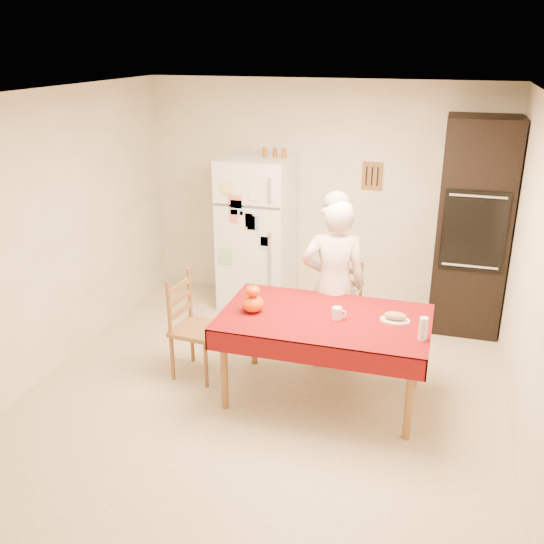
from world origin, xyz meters
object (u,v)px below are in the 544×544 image
at_px(chair_far, 337,305).
at_px(chair_left, 191,322).
at_px(coffee_mug, 337,313).
at_px(dining_table, 324,324).
at_px(seated_woman, 333,285).
at_px(oven_cabinet, 473,227).
at_px(wine_glass, 423,328).
at_px(pumpkin_lower, 253,304).
at_px(refrigerator, 257,233).
at_px(bread_plate, 395,320).

relative_size(chair_far, chair_left, 1.00).
relative_size(chair_left, coffee_mug, 9.50).
height_order(dining_table, seated_woman, seated_woman).
bearing_deg(oven_cabinet, wine_glass, -100.12).
bearing_deg(pumpkin_lower, chair_far, 58.02).
relative_size(dining_table, coffee_mug, 17.00).
height_order(oven_cabinet, chair_far, oven_cabinet).
relative_size(refrigerator, pumpkin_lower, 9.15).
relative_size(chair_left, wine_glass, 5.40).
xyz_separation_m(refrigerator, coffee_mug, (1.24, -1.76, -0.04)).
relative_size(dining_table, chair_far, 1.79).
bearing_deg(bread_plate, chair_far, 128.77).
bearing_deg(oven_cabinet, chair_far, -140.47).
bearing_deg(chair_left, bread_plate, -84.31).
xyz_separation_m(chair_left, wine_glass, (2.01, -0.25, 0.34)).
bearing_deg(chair_far, oven_cabinet, 58.47).
xyz_separation_m(refrigerator, chair_far, (1.10, -0.93, -0.34)).
height_order(refrigerator, wine_glass, refrigerator).
distance_m(pumpkin_lower, bread_plate, 1.16).
relative_size(seated_woman, coffee_mug, 16.13).
height_order(refrigerator, seated_woman, refrigerator).
bearing_deg(coffee_mug, seated_woman, 103.64).
relative_size(dining_table, pumpkin_lower, 9.15).
distance_m(dining_table, bread_plate, 0.57).
distance_m(dining_table, chair_left, 1.24).
bearing_deg(bread_plate, dining_table, -173.37).
xyz_separation_m(seated_woman, pumpkin_lower, (-0.55, -0.64, 0.02)).
distance_m(oven_cabinet, chair_far, 1.64).
relative_size(refrigerator, oven_cabinet, 0.77).
bearing_deg(chair_far, wine_glass, -31.31).
height_order(chair_far, seated_woman, seated_woman).
distance_m(chair_far, pumpkin_lower, 1.09).
bearing_deg(seated_woman, coffee_mug, 88.70).
relative_size(oven_cabinet, pumpkin_lower, 11.84).
bearing_deg(dining_table, oven_cabinet, 57.43).
distance_m(dining_table, wine_glass, 0.82).
bearing_deg(wine_glass, bread_plate, 132.53).
bearing_deg(wine_glass, chair_far, 129.75).
height_order(chair_left, pumpkin_lower, chair_left).
xyz_separation_m(refrigerator, seated_woman, (1.10, -1.17, -0.04)).
relative_size(coffee_mug, pumpkin_lower, 0.54).
bearing_deg(seated_woman, bread_plate, 125.03).
height_order(refrigerator, chair_far, refrigerator).
xyz_separation_m(coffee_mug, bread_plate, (0.46, 0.09, -0.04)).
distance_m(chair_left, coffee_mug, 1.37).
bearing_deg(chair_far, chair_left, -128.99).
bearing_deg(refrigerator, seated_woman, -46.70).
distance_m(dining_table, chair_far, 0.83).
bearing_deg(seated_woman, dining_table, 79.15).
bearing_deg(chair_left, seated_woman, -61.28).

